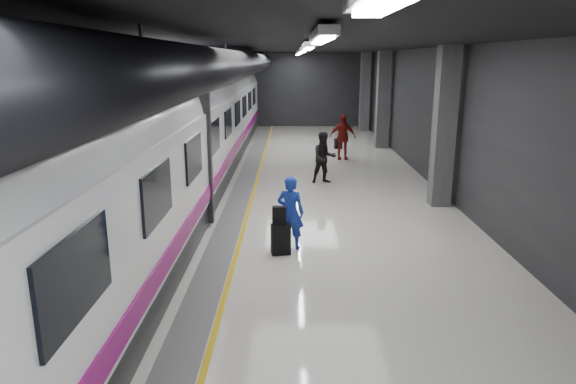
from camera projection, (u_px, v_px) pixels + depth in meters
ground at (282, 226)px, 13.08m from camera, size 40.00×40.00×0.00m
platform_hall at (271, 83)px, 13.12m from camera, size 10.02×40.02×4.51m
train at (149, 145)px, 12.58m from camera, size 3.05×38.00×4.05m
traveler_main at (290, 213)px, 11.36m from camera, size 0.68×0.52×1.66m
suitcase_main at (281, 239)px, 11.13m from camera, size 0.45×0.33×0.67m
shoulder_bag at (279, 215)px, 11.03m from camera, size 0.30×0.17×0.40m
traveler_far_a at (324, 158)px, 17.41m from camera, size 0.97×0.83×1.74m
traveler_far_b at (342, 137)px, 21.54m from camera, size 1.14×0.54×1.90m
suitcase_far at (338, 144)px, 24.25m from camera, size 0.39×0.33×0.49m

